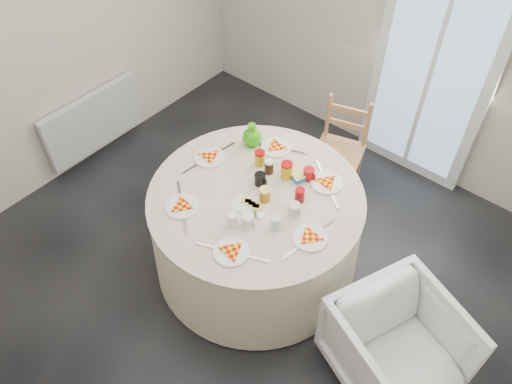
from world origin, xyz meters
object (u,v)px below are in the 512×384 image
Objects in this scene: radiator at (94,122)px; armchair at (398,342)px; green_pitcher at (252,134)px; wooden_chair at (339,148)px; table at (256,231)px.

armchair reaches higher than radiator.
armchair is at bearing -35.34° from green_pitcher.
radiator is at bearing -168.86° from wooden_chair.
radiator is 5.31× the size of green_pitcher.
green_pitcher is at bearing -135.45° from wooden_chair.
wooden_chair is at bearing 68.53° from armchair.
table is at bearing -107.81° from wooden_chair.
table reaches higher than radiator.
armchair is at bearing -60.91° from wooden_chair.
wooden_chair is 4.67× the size of green_pitcher.
radiator is 1.35× the size of armchair.
table is (1.97, -0.02, -0.01)m from radiator.
wooden_chair is (1.98, 1.06, 0.09)m from radiator.
radiator is 3.22m from armchair.
radiator is 1.72m from green_pitcher.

